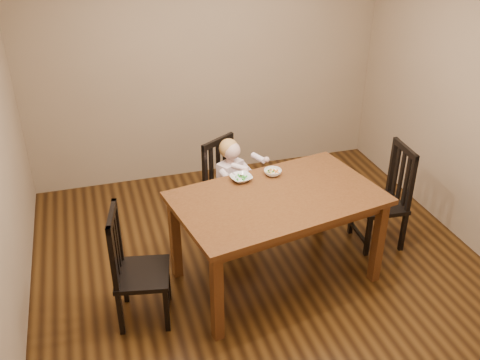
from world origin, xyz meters
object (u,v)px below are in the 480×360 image
object	(u,v)px
chair_child	(228,190)
toddler	(232,179)
dining_table	(277,206)
bowl_veg	(273,172)
bowl_peas	(241,178)
chair_left	(135,269)
chair_right	(385,198)

from	to	relation	value
chair_child	toddler	distance (m)	0.15
dining_table	toddler	xyz separation A→B (m)	(-0.17, 0.77, -0.13)
toddler	bowl_veg	distance (m)	0.55
dining_table	toddler	world-z (taller)	toddler
toddler	bowl_peas	world-z (taller)	toddler
dining_table	chair_left	world-z (taller)	chair_left
dining_table	chair_left	bearing A→B (deg)	-173.19
bowl_peas	bowl_veg	xyz separation A→B (m)	(0.29, 0.02, 0.00)
chair_left	bowl_peas	xyz separation A→B (m)	(0.99, 0.48, 0.38)
dining_table	bowl_veg	size ratio (longest dim) A/B	11.83
dining_table	chair_child	xyz separation A→B (m)	(-0.20, 0.81, -0.27)
chair_right	toddler	bearing A→B (deg)	71.88
bowl_peas	chair_left	bearing A→B (deg)	-154.17
dining_table	chair_child	bearing A→B (deg)	103.66
dining_table	chair_left	xyz separation A→B (m)	(-1.20, -0.14, -0.26)
chair_right	toddler	distance (m)	1.45
dining_table	chair_left	distance (m)	1.24
chair_left	bowl_veg	bearing A→B (deg)	122.29
chair_child	bowl_veg	size ratio (longest dim) A/B	6.35
chair_right	chair_child	bearing A→B (deg)	70.77
chair_left	bowl_peas	size ratio (longest dim) A/B	5.48
chair_left	chair_child	bearing A→B (deg)	144.69
chair_left	toddler	distance (m)	1.38
chair_left	toddler	size ratio (longest dim) A/B	1.82
chair_left	bowl_peas	distance (m)	1.16
dining_table	chair_right	size ratio (longest dim) A/B	1.81
chair_child	bowl_peas	world-z (taller)	chair_child
chair_child	chair_left	distance (m)	1.38
chair_child	toddler	bearing A→B (deg)	90.00
toddler	bowl_veg	xyz separation A→B (m)	(0.25, -0.41, 0.25)
chair_left	chair_right	size ratio (longest dim) A/B	0.98
chair_left	toddler	xyz separation A→B (m)	(1.03, 0.91, 0.13)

